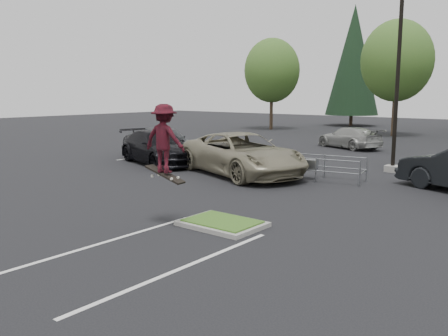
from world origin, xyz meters
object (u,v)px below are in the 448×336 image
Objects in this scene: decid_a at (272,73)px; cart_corral at (311,164)px; car_l_tan at (242,154)px; car_l_black at (157,147)px; light_pole at (398,72)px; decid_b at (397,63)px; car_far_silver at (350,138)px; conif_a at (353,60)px; car_l_grey at (163,142)px; skateboarder at (164,139)px.

decid_a reaches higher than cart_corral.
car_l_black is at bearing 110.07° from car_l_tan.
light_pole is 1.71× the size of car_l_black.
car_l_tan is (-3.00, -0.93, 0.30)m from cart_corral.
decid_b is 1.99× the size of car_far_silver.
conif_a is at bearing 25.50° from car_l_black.
conif_a is at bearing 11.96° from car_l_grey.
car_far_silver is at bearing -84.72° from decid_b.
conif_a is 23.19m from car_far_silver.
car_l_grey is at bearing -54.28° from skateboarder.
light_pole is 2.68× the size of cart_corral.
decid_a is 17.37m from car_far_silver.
conif_a is 33.82m from car_l_black.
decid_a is 24.84m from car_l_black.
light_pole is 1.93× the size of car_l_grey.
decid_b is (-6.51, 18.53, 1.48)m from light_pole.
car_l_tan is at bearing -71.42° from car_l_black.
skateboarder is (16.81, -31.03, -3.16)m from decid_a.
decid_b is at bearing 90.67° from cart_corral.
light_pole is 12.20m from car_l_black.
car_l_black is at bearing 2.34° from car_far_silver.
car_l_grey is at bearing -85.41° from conif_a.
car_l_grey reaches higher than car_l_black.
conif_a is (-14.50, 28.00, 2.54)m from light_pole.
skateboarder is at bearing -72.66° from conif_a.
decid_b is at bearing -49.83° from conif_a.
car_l_grey is (-1.50, 1.84, 0.04)m from car_l_black.
car_l_black is at bearing -70.83° from decid_a.
decid_a is 0.92× the size of decid_b.
decid_a is 12.02m from decid_b.
car_far_silver is (5.00, 12.61, -0.15)m from car_l_black.
conif_a is at bearing -132.22° from car_far_silver.
cart_corral is 0.78× the size of car_far_silver.
light_pole is at bearing -108.04° from skateboarder.
cart_corral is 9.11m from skateboarder.
car_l_grey is 1.08× the size of car_far_silver.
car_l_tan is (-5.05, -5.00, -3.62)m from light_pole.
car_l_tan is 1.29× the size of car_l_grey.
decid_a is at bearing 37.76° from car_l_black.
car_l_black is at bearing 175.77° from cart_corral.
cart_corral is (-2.05, -4.07, -3.92)m from light_pole.
conif_a reaches higher than skateboarder.
conif_a is 31.87m from car_l_grey.
skateboarder is 0.44× the size of car_far_silver.
conif_a is at bearing 117.38° from light_pole.
car_l_black is at bearing -99.62° from decid_b.
car_l_black reaches higher than car_far_silver.
decid_b reaches higher than decid_a.
light_pole is 0.78× the size of conif_a.
cart_corral is 8.50m from car_l_black.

